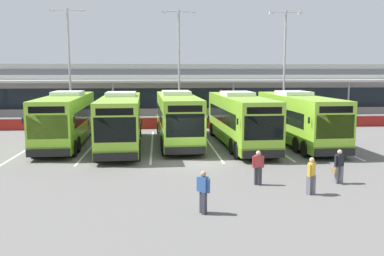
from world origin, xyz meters
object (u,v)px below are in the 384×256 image
(coach_bus_left_centre, at_px, (121,122))
(coach_bus_rightmost, at_px, (297,119))
(pedestrian_in_dark_coat, at_px, (203,191))
(pedestrian_approaching_bus, at_px, (311,175))
(coach_bus_right_centre, at_px, (240,120))
(lamp_post_east, at_px, (285,60))
(lamp_post_centre, at_px, (179,60))
(coach_bus_leftmost, at_px, (66,120))
(pedestrian_near_bin, at_px, (258,166))
(pedestrian_with_handbag, at_px, (339,166))
(coach_bus_centre, at_px, (177,119))
(lamp_post_west, at_px, (69,60))

(coach_bus_left_centre, relative_size, coach_bus_rightmost, 1.00)
(pedestrian_in_dark_coat, distance_m, pedestrian_approaching_bus, 5.26)
(coach_bus_rightmost, bearing_deg, coach_bus_left_centre, -178.73)
(coach_bus_right_centre, xyz_separation_m, lamp_post_east, (6.52, 11.07, 4.50))
(coach_bus_left_centre, bearing_deg, coach_bus_rightmost, 1.27)
(lamp_post_centre, xyz_separation_m, lamp_post_east, (10.23, -0.54, 0.00))
(coach_bus_leftmost, bearing_deg, lamp_post_centre, 49.70)
(pedestrian_near_bin, distance_m, lamp_post_centre, 22.86)
(pedestrian_in_dark_coat, bearing_deg, lamp_post_east, 67.08)
(coach_bus_left_centre, relative_size, pedestrian_approaching_bus, 7.55)
(lamp_post_centre, bearing_deg, pedestrian_near_bin, -83.48)
(coach_bus_rightmost, distance_m, pedestrian_with_handbag, 10.90)
(coach_bus_right_centre, relative_size, pedestrian_approaching_bus, 7.55)
(coach_bus_rightmost, xyz_separation_m, pedestrian_in_dark_coat, (-8.42, -14.38, -0.91))
(pedestrian_with_handbag, relative_size, pedestrian_in_dark_coat, 1.00)
(coach_bus_right_centre, relative_size, pedestrian_in_dark_coat, 7.55)
(coach_bus_left_centre, relative_size, pedestrian_in_dark_coat, 7.55)
(coach_bus_centre, height_order, coach_bus_rightmost, same)
(coach_bus_right_centre, xyz_separation_m, pedestrian_approaching_bus, (0.72, -12.14, -0.91))
(coach_bus_leftmost, height_order, lamp_post_centre, lamp_post_centre)
(pedestrian_near_bin, height_order, lamp_post_west, lamp_post_west)
(pedestrian_approaching_bus, relative_size, lamp_post_centre, 0.15)
(coach_bus_left_centre, distance_m, pedestrian_near_bin, 12.66)
(coach_bus_left_centre, height_order, coach_bus_centre, same)
(coach_bus_centre, bearing_deg, pedestrian_in_dark_coat, -89.12)
(coach_bus_right_centre, xyz_separation_m, pedestrian_in_dark_coat, (-4.14, -14.16, -0.91))
(lamp_post_centre, bearing_deg, pedestrian_approaching_bus, -79.45)
(lamp_post_west, bearing_deg, pedestrian_in_dark_coat, -68.82)
(coach_bus_centre, xyz_separation_m, pedestrian_in_dark_coat, (0.24, -15.61, -0.91))
(coach_bus_rightmost, bearing_deg, coach_bus_centre, 171.88)
(pedestrian_with_handbag, xyz_separation_m, lamp_post_centre, (-6.36, 22.12, 5.43))
(pedestrian_approaching_bus, distance_m, lamp_post_west, 28.27)
(coach_bus_centre, relative_size, pedestrian_with_handbag, 7.55)
(coach_bus_centre, distance_m, pedestrian_approaching_bus, 14.55)
(pedestrian_with_handbag, height_order, pedestrian_in_dark_coat, same)
(coach_bus_leftmost, bearing_deg, pedestrian_near_bin, -46.71)
(coach_bus_rightmost, bearing_deg, pedestrian_near_bin, -117.09)
(coach_bus_leftmost, height_order, coach_bus_centre, same)
(coach_bus_rightmost, bearing_deg, pedestrian_with_handbag, -98.60)
(coach_bus_leftmost, height_order, pedestrian_with_handbag, coach_bus_leftmost)
(lamp_post_west, bearing_deg, coach_bus_right_centre, -38.99)
(coach_bus_leftmost, xyz_separation_m, lamp_post_east, (18.88, 9.66, 4.50))
(lamp_post_centre, bearing_deg, coach_bus_leftmost, -130.30)
(pedestrian_with_handbag, relative_size, lamp_post_east, 0.15)
(pedestrian_in_dark_coat, distance_m, lamp_post_west, 27.89)
(pedestrian_near_bin, height_order, lamp_post_centre, lamp_post_centre)
(pedestrian_near_bin, relative_size, lamp_post_centre, 0.15)
(coach_bus_centre, relative_size, coach_bus_rightmost, 1.00)
(coach_bus_leftmost, relative_size, coach_bus_right_centre, 1.00)
(coach_bus_left_centre, distance_m, pedestrian_in_dark_coat, 14.74)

